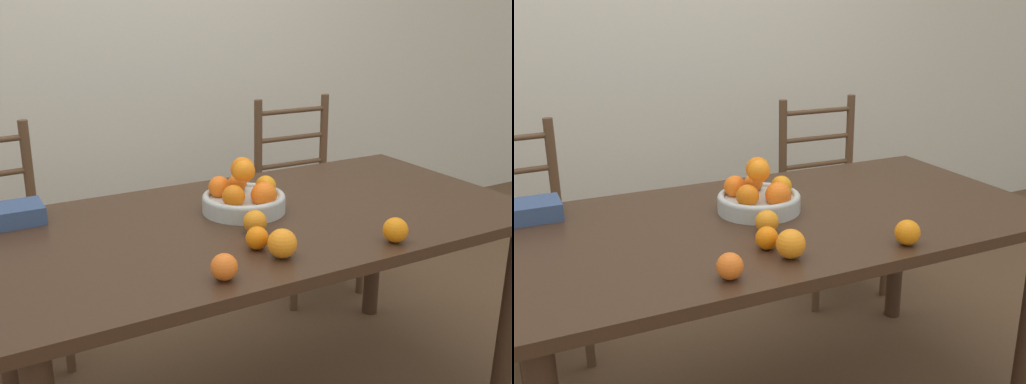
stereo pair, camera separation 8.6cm
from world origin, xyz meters
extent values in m
cube|color=beige|center=(0.00, 1.51, 1.30)|extent=(8.00, 0.06, 2.60)
cube|color=#382316|center=(0.00, 0.00, 0.71)|extent=(1.71, 0.89, 0.03)
cylinder|color=#382316|center=(0.78, -0.37, 0.35)|extent=(0.07, 0.07, 0.70)
cylinder|color=#382316|center=(-0.78, 0.37, 0.35)|extent=(0.07, 0.07, 0.70)
cylinder|color=#382316|center=(0.78, 0.37, 0.35)|extent=(0.07, 0.07, 0.70)
cylinder|color=#B2B7B2|center=(-0.04, 0.07, 0.76)|extent=(0.27, 0.27, 0.05)
torus|color=#B2B7B2|center=(-0.04, 0.07, 0.78)|extent=(0.27, 0.27, 0.02)
sphere|color=orange|center=(0.04, 0.07, 0.81)|extent=(0.07, 0.07, 0.07)
sphere|color=orange|center=(-0.02, 0.15, 0.80)|extent=(0.06, 0.06, 0.06)
sphere|color=orange|center=(-0.10, 0.12, 0.81)|extent=(0.07, 0.07, 0.07)
sphere|color=orange|center=(-0.10, 0.02, 0.81)|extent=(0.07, 0.07, 0.07)
sphere|color=orange|center=(-0.01, -0.01, 0.80)|extent=(0.08, 0.08, 0.08)
sphere|color=orange|center=(-0.04, 0.07, 0.87)|extent=(0.07, 0.07, 0.07)
sphere|color=orange|center=(-0.04, 0.07, 0.87)|extent=(0.08, 0.08, 0.08)
sphere|color=orange|center=(-0.05, 0.06, 0.87)|extent=(0.07, 0.07, 0.07)
sphere|color=orange|center=(-0.12, -0.31, 0.77)|extent=(0.08, 0.08, 0.08)
sphere|color=orange|center=(-0.15, -0.22, 0.76)|extent=(0.06, 0.06, 0.06)
sphere|color=orange|center=(-0.32, -0.35, 0.77)|extent=(0.07, 0.07, 0.07)
sphere|color=orange|center=(0.21, -0.37, 0.77)|extent=(0.07, 0.07, 0.07)
sphere|color=orange|center=(-0.10, -0.12, 0.77)|extent=(0.07, 0.07, 0.07)
cylinder|color=#513823|center=(-0.55, 0.57, 0.23)|extent=(0.04, 0.04, 0.46)
cylinder|color=#513823|center=(-0.58, 0.92, 0.47)|extent=(0.04, 0.04, 0.94)
cylinder|color=#513823|center=(0.48, 0.56, 0.23)|extent=(0.04, 0.04, 0.46)
cylinder|color=#513823|center=(0.86, 0.55, 0.23)|extent=(0.04, 0.04, 0.46)
cylinder|color=#513823|center=(0.49, 0.92, 0.47)|extent=(0.04, 0.04, 0.94)
cylinder|color=#513823|center=(0.87, 0.91, 0.47)|extent=(0.04, 0.04, 0.94)
cube|color=#513823|center=(0.67, 0.73, 0.47)|extent=(0.43, 0.41, 0.04)
cylinder|color=#513823|center=(0.68, 0.91, 0.60)|extent=(0.38, 0.03, 0.02)
cylinder|color=#513823|center=(0.68, 0.91, 0.74)|extent=(0.38, 0.03, 0.02)
cylinder|color=#513823|center=(0.68, 0.91, 0.87)|extent=(0.38, 0.03, 0.02)
cube|color=#334770|center=(-0.71, 0.32, 0.76)|extent=(0.17, 0.14, 0.06)
camera|label=1|loc=(-0.90, -1.56, 1.39)|focal=42.00mm
camera|label=2|loc=(-0.82, -1.60, 1.39)|focal=42.00mm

